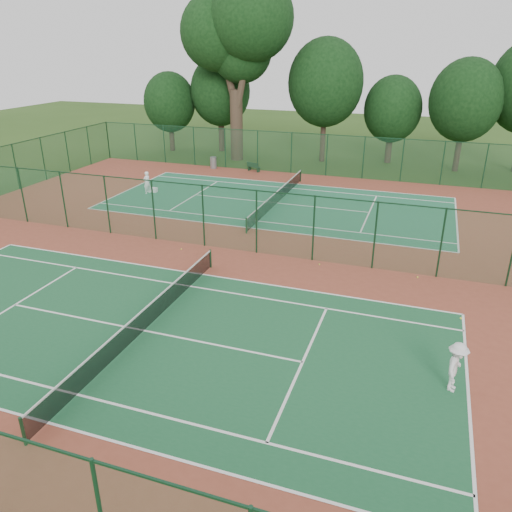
# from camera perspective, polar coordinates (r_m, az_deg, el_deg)

# --- Properties ---
(ground) EXTENTS (120.00, 120.00, 0.00)m
(ground) POSITION_cam_1_polar(r_m,az_deg,el_deg) (27.47, -2.98, 0.80)
(ground) COLOR #2A4917
(ground) RESTS_ON ground
(red_pad) EXTENTS (40.00, 36.00, 0.01)m
(red_pad) POSITION_cam_1_polar(r_m,az_deg,el_deg) (27.47, -2.98, 0.81)
(red_pad) COLOR brown
(red_pad) RESTS_ON ground
(court_near) EXTENTS (23.77, 10.97, 0.01)m
(court_near) POSITION_cam_1_polar(r_m,az_deg,el_deg) (20.31, -12.61, -8.34)
(court_near) COLOR #1B5630
(court_near) RESTS_ON red_pad
(court_far) EXTENTS (23.77, 10.97, 0.01)m
(court_far) POSITION_cam_1_polar(r_m,az_deg,el_deg) (35.47, 2.49, 6.05)
(court_far) COLOR #206844
(court_far) RESTS_ON red_pad
(fence_north) EXTENTS (40.00, 0.09, 3.50)m
(fence_north) POSITION_cam_1_polar(r_m,az_deg,el_deg) (43.48, 6.05, 11.53)
(fence_north) COLOR #16442B
(fence_north) RESTS_ON ground
(fence_divider) EXTENTS (40.00, 0.09, 3.50)m
(fence_divider) POSITION_cam_1_polar(r_m,az_deg,el_deg) (26.85, -3.06, 4.28)
(fence_divider) COLOR #1B512D
(fence_divider) RESTS_ON ground
(tennis_net_near) EXTENTS (0.10, 12.90, 0.97)m
(tennis_net_near) POSITION_cam_1_polar(r_m,az_deg,el_deg) (20.05, -12.74, -7.04)
(tennis_net_near) COLOR #163D21
(tennis_net_near) RESTS_ON ground
(tennis_net_far) EXTENTS (0.10, 12.90, 0.97)m
(tennis_net_far) POSITION_cam_1_polar(r_m,az_deg,el_deg) (35.32, 2.51, 6.88)
(tennis_net_far) COLOR #14371C
(tennis_net_far) RESTS_ON ground
(player_near) EXTENTS (0.87, 1.24, 1.75)m
(player_near) POSITION_cam_1_polar(r_m,az_deg,el_deg) (17.55, 21.90, -11.71)
(player_near) COLOR silver
(player_near) RESTS_ON court_near
(player_far) EXTENTS (0.58, 0.71, 1.67)m
(player_far) POSITION_cam_1_polar(r_m,az_deg,el_deg) (38.50, -12.36, 8.21)
(player_far) COLOR white
(player_far) RESTS_ON court_far
(trash_bin) EXTENTS (0.59, 0.59, 1.03)m
(trash_bin) POSITION_cam_1_polar(r_m,az_deg,el_deg) (45.81, -4.89, 10.58)
(trash_bin) COLOR gray
(trash_bin) RESTS_ON red_pad
(bench) EXTENTS (1.34, 0.81, 0.80)m
(bench) POSITION_cam_1_polar(r_m,az_deg,el_deg) (44.51, -0.30, 10.16)
(bench) COLOR black
(bench) RESTS_ON red_pad
(kit_bag) EXTENTS (0.91, 0.35, 0.34)m
(kit_bag) POSITION_cam_1_polar(r_m,az_deg,el_deg) (39.05, -11.86, 7.44)
(kit_bag) COLOR white
(kit_bag) RESTS_ON red_pad
(stray_ball_a) EXTENTS (0.07, 0.07, 0.07)m
(stray_ball_a) POSITION_cam_1_polar(r_m,az_deg,el_deg) (25.65, 7.27, -0.94)
(stray_ball_a) COLOR #C0E435
(stray_ball_a) RESTS_ON red_pad
(stray_ball_b) EXTENTS (0.08, 0.08, 0.08)m
(stray_ball_b) POSITION_cam_1_polar(r_m,az_deg,el_deg) (25.28, 17.98, -2.32)
(stray_ball_b) COLOR #C8E234
(stray_ball_b) RESTS_ON red_pad
(stray_ball_c) EXTENTS (0.07, 0.07, 0.07)m
(stray_ball_c) POSITION_cam_1_polar(r_m,az_deg,el_deg) (27.61, -8.54, 0.78)
(stray_ball_c) COLOR yellow
(stray_ball_c) RESTS_ON red_pad
(big_tree) EXTENTS (10.50, 7.69, 16.13)m
(big_tree) POSITION_cam_1_polar(r_m,az_deg,el_deg) (48.53, -2.17, 24.31)
(big_tree) COLOR #3A2A1F
(big_tree) RESTS_ON ground
(evergreen_row) EXTENTS (39.00, 5.00, 12.00)m
(evergreen_row) POSITION_cam_1_polar(r_m,az_deg,el_deg) (49.73, 8.27, 10.81)
(evergreen_row) COLOR black
(evergreen_row) RESTS_ON ground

